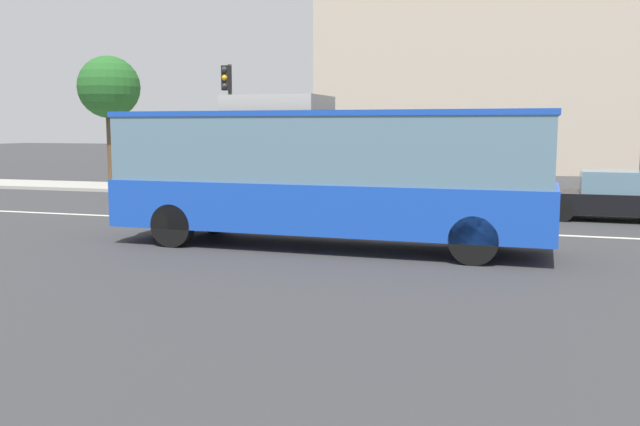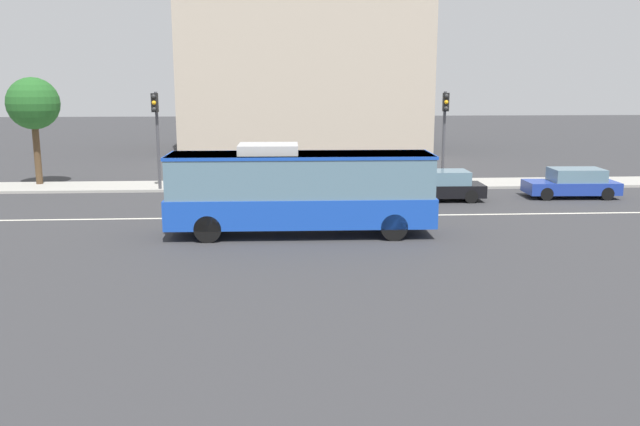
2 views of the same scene
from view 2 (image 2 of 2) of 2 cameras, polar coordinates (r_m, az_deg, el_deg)
name	(u,v)px [view 2 (image 2 of 2)]	position (r m, az deg, el deg)	size (l,w,h in m)	color
ground_plane	(335,216)	(28.69, 1.27, -0.30)	(160.00, 160.00, 0.00)	#333335
sidewalk_kerb	(322,185)	(36.89, 0.20, 2.44)	(80.00, 3.19, 0.14)	#9E9B93
lane_centre_line	(335,216)	(28.69, 1.27, -0.28)	(76.00, 0.16, 0.01)	silver
transit_bus	(300,188)	(25.04, -1.73, 2.19)	(10.04, 2.65, 3.46)	#1947B7
sedan_blue	(573,183)	(35.53, 20.89, 2.41)	(4.56, 1.97, 1.46)	#1E3899
sedan_black	(438,186)	(32.92, 10.14, 2.33)	(4.54, 1.89, 1.46)	black
traffic_light_near_corner	(445,123)	(36.11, 10.67, 7.63)	(0.35, 0.62, 5.20)	#47474C
traffic_light_mid_block	(156,124)	(35.60, -13.88, 7.45)	(0.34, 0.62, 5.20)	#47474C
street_tree_kerbside_left	(33,104)	(39.57, -23.43, 8.56)	(2.81, 2.81, 5.95)	#4C3823
office_block_background	(302,47)	(57.14, -1.53, 14.10)	(19.94, 13.52, 17.00)	#B7A893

